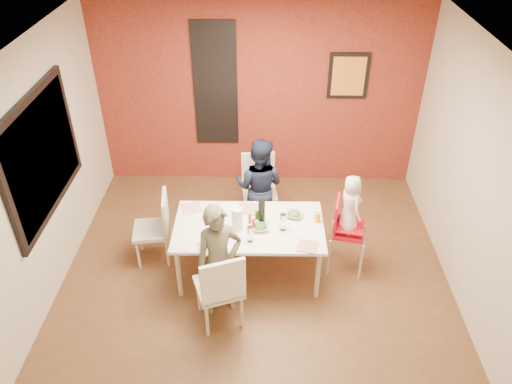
{
  "coord_description": "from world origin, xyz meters",
  "views": [
    {
      "loc": [
        0.1,
        -4.22,
        4.16
      ],
      "look_at": [
        0.0,
        0.3,
        1.05
      ],
      "focal_mm": 35.0,
      "sensor_mm": 36.0,
      "label": 1
    }
  ],
  "objects_px": {
    "paper_towel_roll": "(237,219)",
    "chair_left": "(158,224)",
    "child_near": "(219,261)",
    "wine_bottle": "(262,213)",
    "child_far": "(259,186)",
    "toddler": "(350,204)",
    "dining_table": "(249,230)",
    "high_chair": "(345,228)",
    "chair_far": "(259,184)",
    "chair_near": "(221,287)"
  },
  "relations": [
    {
      "from": "chair_left",
      "to": "toddler",
      "type": "height_order",
      "value": "toddler"
    },
    {
      "from": "child_near",
      "to": "child_far",
      "type": "relative_size",
      "value": 1.01
    },
    {
      "from": "child_far",
      "to": "paper_towel_roll",
      "type": "xyz_separation_m",
      "value": [
        -0.23,
        -0.91,
        0.17
      ]
    },
    {
      "from": "chair_far",
      "to": "chair_near",
      "type": "bearing_deg",
      "value": -106.99
    },
    {
      "from": "chair_far",
      "to": "high_chair",
      "type": "xyz_separation_m",
      "value": [
        1.01,
        -0.96,
        0.05
      ]
    },
    {
      "from": "high_chair",
      "to": "paper_towel_roll",
      "type": "height_order",
      "value": "paper_towel_roll"
    },
    {
      "from": "wine_bottle",
      "to": "dining_table",
      "type": "bearing_deg",
      "value": -160.68
    },
    {
      "from": "paper_towel_roll",
      "to": "chair_left",
      "type": "bearing_deg",
      "value": 162.64
    },
    {
      "from": "chair_far",
      "to": "chair_left",
      "type": "distance_m",
      "value": 1.46
    },
    {
      "from": "chair_far",
      "to": "child_near",
      "type": "height_order",
      "value": "child_near"
    },
    {
      "from": "chair_left",
      "to": "wine_bottle",
      "type": "height_order",
      "value": "wine_bottle"
    },
    {
      "from": "dining_table",
      "to": "wine_bottle",
      "type": "bearing_deg",
      "value": 19.32
    },
    {
      "from": "chair_left",
      "to": "chair_far",
      "type": "bearing_deg",
      "value": 117.92
    },
    {
      "from": "child_near",
      "to": "chair_left",
      "type": "bearing_deg",
      "value": 113.97
    },
    {
      "from": "high_chair",
      "to": "paper_towel_roll",
      "type": "relative_size",
      "value": 3.48
    },
    {
      "from": "child_far",
      "to": "paper_towel_roll",
      "type": "relative_size",
      "value": 4.81
    },
    {
      "from": "child_far",
      "to": "wine_bottle",
      "type": "bearing_deg",
      "value": 109.15
    },
    {
      "from": "paper_towel_roll",
      "to": "chair_far",
      "type": "bearing_deg",
      "value": 79.28
    },
    {
      "from": "chair_far",
      "to": "toddler",
      "type": "xyz_separation_m",
      "value": [
        1.03,
        -0.97,
        0.4
      ]
    },
    {
      "from": "wine_bottle",
      "to": "paper_towel_roll",
      "type": "height_order",
      "value": "wine_bottle"
    },
    {
      "from": "chair_near",
      "to": "toddler",
      "type": "height_order",
      "value": "toddler"
    },
    {
      "from": "dining_table",
      "to": "paper_towel_roll",
      "type": "xyz_separation_m",
      "value": [
        -0.12,
        -0.07,
        0.2
      ]
    },
    {
      "from": "toddler",
      "to": "paper_towel_roll",
      "type": "bearing_deg",
      "value": 76.79
    },
    {
      "from": "chair_left",
      "to": "high_chair",
      "type": "height_order",
      "value": "high_chair"
    },
    {
      "from": "paper_towel_roll",
      "to": "child_near",
      "type": "bearing_deg",
      "value": -107.94
    },
    {
      "from": "chair_far",
      "to": "toddler",
      "type": "distance_m",
      "value": 1.47
    },
    {
      "from": "chair_left",
      "to": "high_chair",
      "type": "xyz_separation_m",
      "value": [
        2.19,
        -0.11,
        0.07
      ]
    },
    {
      "from": "chair_near",
      "to": "high_chair",
      "type": "relative_size",
      "value": 1.02
    },
    {
      "from": "chair_near",
      "to": "child_far",
      "type": "bearing_deg",
      "value": -122.48
    },
    {
      "from": "dining_table",
      "to": "paper_towel_roll",
      "type": "relative_size",
      "value": 6.12
    },
    {
      "from": "high_chair",
      "to": "paper_towel_roll",
      "type": "distance_m",
      "value": 1.27
    },
    {
      "from": "toddler",
      "to": "wine_bottle",
      "type": "height_order",
      "value": "toddler"
    },
    {
      "from": "high_chair",
      "to": "toddler",
      "type": "height_order",
      "value": "toddler"
    },
    {
      "from": "dining_table",
      "to": "wine_bottle",
      "type": "height_order",
      "value": "wine_bottle"
    },
    {
      "from": "dining_table",
      "to": "child_far",
      "type": "xyz_separation_m",
      "value": [
        0.1,
        0.84,
        0.03
      ]
    },
    {
      "from": "high_chair",
      "to": "child_near",
      "type": "height_order",
      "value": "child_near"
    },
    {
      "from": "child_near",
      "to": "toddler",
      "type": "height_order",
      "value": "child_near"
    },
    {
      "from": "child_near",
      "to": "wine_bottle",
      "type": "height_order",
      "value": "child_near"
    },
    {
      "from": "high_chair",
      "to": "paper_towel_roll",
      "type": "bearing_deg",
      "value": 110.88
    },
    {
      "from": "chair_left",
      "to": "paper_towel_roll",
      "type": "distance_m",
      "value": 1.06
    },
    {
      "from": "child_far",
      "to": "toddler",
      "type": "relative_size",
      "value": 1.84
    },
    {
      "from": "child_near",
      "to": "paper_towel_roll",
      "type": "bearing_deg",
      "value": 50.91
    },
    {
      "from": "chair_near",
      "to": "paper_towel_roll",
      "type": "height_order",
      "value": "same"
    },
    {
      "from": "dining_table",
      "to": "paper_towel_roll",
      "type": "bearing_deg",
      "value": -152.35
    },
    {
      "from": "dining_table",
      "to": "child_near",
      "type": "bearing_deg",
      "value": -116.92
    },
    {
      "from": "child_far",
      "to": "toddler",
      "type": "bearing_deg",
      "value": 160.86
    },
    {
      "from": "high_chair",
      "to": "toddler",
      "type": "xyz_separation_m",
      "value": [
        0.02,
        -0.01,
        0.35
      ]
    },
    {
      "from": "paper_towel_roll",
      "to": "child_far",
      "type": "bearing_deg",
      "value": 75.93
    },
    {
      "from": "chair_left",
      "to": "child_far",
      "type": "bearing_deg",
      "value": 109.17
    },
    {
      "from": "dining_table",
      "to": "chair_near",
      "type": "height_order",
      "value": "chair_near"
    }
  ]
}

